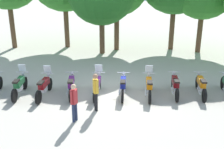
# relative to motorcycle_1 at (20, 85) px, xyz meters

# --- Properties ---
(ground_plane) EXTENTS (80.00, 80.00, 0.00)m
(ground_plane) POSITION_rel_motorcycle_1_xyz_m (4.28, 0.71, -0.52)
(ground_plane) COLOR #BCB7A8
(motorcycle_1) EXTENTS (0.63, 2.18, 1.37)m
(motorcycle_1) POSITION_rel_motorcycle_1_xyz_m (0.00, 0.00, 0.00)
(motorcycle_1) COLOR black
(motorcycle_1) RESTS_ON ground_plane
(motorcycle_2) EXTENTS (0.62, 2.19, 1.37)m
(motorcycle_2) POSITION_rel_motorcycle_1_xyz_m (1.23, 0.06, 0.00)
(motorcycle_2) COLOR black
(motorcycle_2) RESTS_ON ground_plane
(motorcycle_3) EXTENTS (0.76, 2.15, 0.99)m
(motorcycle_3) POSITION_rel_motorcycle_1_xyz_m (2.44, 0.45, -0.01)
(motorcycle_3) COLOR black
(motorcycle_3) RESTS_ON ground_plane
(motorcycle_4) EXTENTS (0.62, 2.19, 1.37)m
(motorcycle_4) POSITION_rel_motorcycle_1_xyz_m (3.67, 0.64, 0.00)
(motorcycle_4) COLOR black
(motorcycle_4) RESTS_ON ground_plane
(motorcycle_5) EXTENTS (0.62, 2.19, 0.99)m
(motorcycle_5) POSITION_rel_motorcycle_1_xyz_m (4.89, 0.85, -0.01)
(motorcycle_5) COLOR black
(motorcycle_5) RESTS_ON ground_plane
(motorcycle_6) EXTENTS (0.62, 2.19, 1.37)m
(motorcycle_6) POSITION_rel_motorcycle_1_xyz_m (6.11, 1.00, 0.00)
(motorcycle_6) COLOR black
(motorcycle_6) RESTS_ON ground_plane
(motorcycle_7) EXTENTS (0.62, 2.19, 0.99)m
(motorcycle_7) POSITION_rel_motorcycle_1_xyz_m (7.33, 1.41, -0.01)
(motorcycle_7) COLOR black
(motorcycle_7) RESTS_ON ground_plane
(motorcycle_8) EXTENTS (0.62, 2.19, 0.99)m
(motorcycle_8) POSITION_rel_motorcycle_1_xyz_m (8.55, 1.60, -0.01)
(motorcycle_8) COLOR black
(motorcycle_8) RESTS_ON ground_plane
(person_0) EXTENTS (0.27, 0.40, 1.61)m
(person_0) POSITION_rel_motorcycle_1_xyz_m (3.36, -1.94, 0.41)
(person_0) COLOR #232D4C
(person_0) RESTS_ON ground_plane
(person_1) EXTENTS (0.30, 0.39, 1.67)m
(person_1) POSITION_rel_motorcycle_1_xyz_m (3.97, -0.86, 0.46)
(person_1) COLOR black
(person_1) RESTS_ON ground_plane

